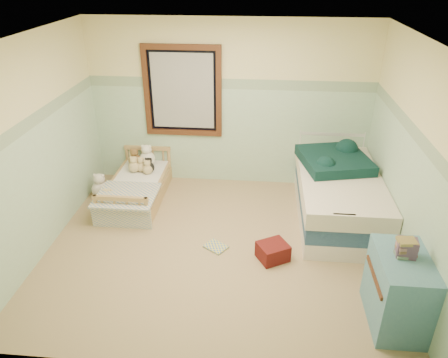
# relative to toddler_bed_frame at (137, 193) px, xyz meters

# --- Properties ---
(floor) EXTENTS (4.20, 3.60, 0.02)m
(floor) POSITION_rel_toddler_bed_frame_xyz_m (1.31, -1.05, -0.11)
(floor) COLOR #988159
(floor) RESTS_ON ground
(ceiling) EXTENTS (4.20, 3.60, 0.02)m
(ceiling) POSITION_rel_toddler_bed_frame_xyz_m (1.31, -1.05, 2.41)
(ceiling) COLOR silver
(ceiling) RESTS_ON wall_back
(wall_back) EXTENTS (4.20, 0.04, 2.50)m
(wall_back) POSITION_rel_toddler_bed_frame_xyz_m (1.31, 0.75, 1.15)
(wall_back) COLOR beige
(wall_back) RESTS_ON floor
(wall_front) EXTENTS (4.20, 0.04, 2.50)m
(wall_front) POSITION_rel_toddler_bed_frame_xyz_m (1.31, -2.85, 1.15)
(wall_front) COLOR beige
(wall_front) RESTS_ON floor
(wall_left) EXTENTS (0.04, 3.60, 2.50)m
(wall_left) POSITION_rel_toddler_bed_frame_xyz_m (-0.79, -1.05, 1.15)
(wall_left) COLOR beige
(wall_left) RESTS_ON floor
(wall_right) EXTENTS (0.04, 3.60, 2.50)m
(wall_right) POSITION_rel_toddler_bed_frame_xyz_m (3.41, -1.05, 1.15)
(wall_right) COLOR beige
(wall_right) RESTS_ON floor
(wainscot_mint) EXTENTS (4.20, 0.01, 1.50)m
(wainscot_mint) POSITION_rel_toddler_bed_frame_xyz_m (1.31, 0.74, 0.65)
(wainscot_mint) COLOR #9BB99B
(wainscot_mint) RESTS_ON floor
(border_strip) EXTENTS (4.20, 0.01, 0.15)m
(border_strip) POSITION_rel_toddler_bed_frame_xyz_m (1.31, 0.74, 1.48)
(border_strip) COLOR #457B54
(border_strip) RESTS_ON wall_back
(window_frame) EXTENTS (1.16, 0.06, 1.36)m
(window_frame) POSITION_rel_toddler_bed_frame_xyz_m (0.61, 0.71, 1.35)
(window_frame) COLOR #3D200E
(window_frame) RESTS_ON wall_back
(window_blinds) EXTENTS (0.92, 0.01, 1.12)m
(window_blinds) POSITION_rel_toddler_bed_frame_xyz_m (0.61, 0.72, 1.35)
(window_blinds) COLOR #B6B6AF
(window_blinds) RESTS_ON window_frame
(toddler_bed_frame) EXTENTS (0.74, 1.49, 0.19)m
(toddler_bed_frame) POSITION_rel_toddler_bed_frame_xyz_m (0.00, 0.00, 0.00)
(toddler_bed_frame) COLOR #A07C4D
(toddler_bed_frame) RESTS_ON floor
(toddler_mattress) EXTENTS (0.68, 1.42, 0.12)m
(toddler_mattress) POSITION_rel_toddler_bed_frame_xyz_m (0.00, 0.00, 0.16)
(toddler_mattress) COLOR white
(toddler_mattress) RESTS_ON toddler_bed_frame
(patchwork_quilt) EXTENTS (0.81, 0.74, 0.03)m
(patchwork_quilt) POSITION_rel_toddler_bed_frame_xyz_m (0.00, -0.46, 0.23)
(patchwork_quilt) COLOR #6487B0
(patchwork_quilt) RESTS_ON toddler_mattress
(plush_bed_brown) EXTENTS (0.19, 0.19, 0.19)m
(plush_bed_brown) POSITION_rel_toddler_bed_frame_xyz_m (-0.15, 0.50, 0.31)
(plush_bed_brown) COLOR brown
(plush_bed_brown) RESTS_ON toddler_mattress
(plush_bed_white) EXTENTS (0.24, 0.24, 0.24)m
(plush_bed_white) POSITION_rel_toddler_bed_frame_xyz_m (0.05, 0.50, 0.34)
(plush_bed_white) COLOR white
(plush_bed_white) RESTS_ON toddler_mattress
(plush_bed_tan) EXTENTS (0.17, 0.17, 0.17)m
(plush_bed_tan) POSITION_rel_toddler_bed_frame_xyz_m (-0.10, 0.28, 0.30)
(plush_bed_tan) COLOR #D2B982
(plush_bed_tan) RESTS_ON toddler_mattress
(plush_bed_dark) EXTENTS (0.16, 0.16, 0.16)m
(plush_bed_dark) POSITION_rel_toddler_bed_frame_xyz_m (0.13, 0.28, 0.30)
(plush_bed_dark) COLOR black
(plush_bed_dark) RESTS_ON toddler_mattress
(plush_floor_cream) EXTENTS (0.26, 0.26, 0.26)m
(plush_floor_cream) POSITION_rel_toddler_bed_frame_xyz_m (-0.56, 0.01, 0.04)
(plush_floor_cream) COLOR silver
(plush_floor_cream) RESTS_ON floor
(plush_floor_tan) EXTENTS (0.24, 0.24, 0.24)m
(plush_floor_tan) POSITION_rel_toddler_bed_frame_xyz_m (-0.30, -0.37, 0.02)
(plush_floor_tan) COLOR #D2B982
(plush_floor_tan) RESTS_ON floor
(twin_bed_frame) EXTENTS (1.01, 2.02, 0.22)m
(twin_bed_frame) POSITION_rel_toddler_bed_frame_xyz_m (2.86, -0.23, 0.01)
(twin_bed_frame) COLOR silver
(twin_bed_frame) RESTS_ON floor
(twin_boxspring) EXTENTS (1.01, 2.02, 0.22)m
(twin_boxspring) POSITION_rel_toddler_bed_frame_xyz_m (2.86, -0.23, 0.23)
(twin_boxspring) COLOR navy
(twin_boxspring) RESTS_ON twin_bed_frame
(twin_mattress) EXTENTS (1.05, 2.06, 0.22)m
(twin_mattress) POSITION_rel_toddler_bed_frame_xyz_m (2.86, -0.23, 0.45)
(twin_mattress) COLOR #EBE3C7
(twin_mattress) RESTS_ON twin_boxspring
(teal_blanket) EXTENTS (1.04, 1.08, 0.14)m
(teal_blanket) POSITION_rel_toddler_bed_frame_xyz_m (2.81, 0.07, 0.63)
(teal_blanket) COLOR black
(teal_blanket) RESTS_ON twin_mattress
(dresser) EXTENTS (0.48, 0.76, 0.76)m
(dresser) POSITION_rel_toddler_bed_frame_xyz_m (3.16, -2.10, 0.29)
(dresser) COLOR teal
(dresser) RESTS_ON floor
(book_stack) EXTENTS (0.19, 0.16, 0.17)m
(book_stack) POSITION_rel_toddler_bed_frame_xyz_m (3.16, -2.05, 0.75)
(book_stack) COLOR brown
(book_stack) RESTS_ON dresser
(red_pillow) EXTENTS (0.43, 0.42, 0.21)m
(red_pillow) POSITION_rel_toddler_bed_frame_xyz_m (1.99, -1.23, 0.01)
(red_pillow) COLOR maroon
(red_pillow) RESTS_ON floor
(floor_book) EXTENTS (0.33, 0.32, 0.02)m
(floor_book) POSITION_rel_toddler_bed_frame_xyz_m (1.29, -1.09, -0.08)
(floor_book) COLOR yellow
(floor_book) RESTS_ON floor
(extra_plush_0) EXTENTS (0.16, 0.16, 0.16)m
(extra_plush_0) POSITION_rel_toddler_bed_frame_xyz_m (-0.19, 0.53, 0.29)
(extra_plush_0) COLOR #D2B982
(extra_plush_0) RESTS_ON toddler_mattress
(extra_plush_1) EXTENTS (0.16, 0.16, 0.16)m
(extra_plush_1) POSITION_rel_toddler_bed_frame_xyz_m (0.00, 0.30, 0.29)
(extra_plush_1) COLOR #D2B982
(extra_plush_1) RESTS_ON toddler_mattress
(extra_plush_2) EXTENTS (0.15, 0.15, 0.15)m
(extra_plush_2) POSITION_rel_toddler_bed_frame_xyz_m (0.12, 0.23, 0.29)
(extra_plush_2) COLOR #D2B982
(extra_plush_2) RESTS_ON toddler_mattress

